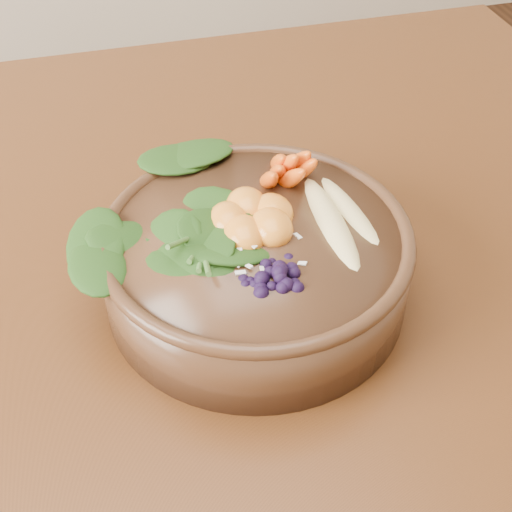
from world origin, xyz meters
TOP-DOWN VIEW (x-y plane):
  - stoneware_bowl at (0.31, -0.05)m, footprint 0.26×0.26m
  - kale_heap at (0.27, 0.00)m, footprint 0.17×0.15m
  - carrot_cluster at (0.35, 0.02)m, footprint 0.05×0.05m
  - banana_halves at (0.38, -0.05)m, footprint 0.05×0.14m
  - mandarin_cluster at (0.31, -0.04)m, footprint 0.07×0.08m
  - blueberry_pile at (0.31, -0.10)m, footprint 0.12×0.09m
  - coconut_flakes at (0.31, -0.07)m, footprint 0.08×0.06m

SIDE VIEW (x-z plane):
  - stoneware_bowl at x=0.31m, z-range 0.75..0.82m
  - coconut_flakes at x=0.31m, z-range 0.82..0.83m
  - banana_halves at x=0.38m, z-range 0.82..0.84m
  - mandarin_cluster at x=0.31m, z-range 0.82..0.85m
  - blueberry_pile at x=0.31m, z-range 0.82..0.85m
  - kale_heap at x=0.27m, z-range 0.82..0.86m
  - carrot_cluster at x=0.35m, z-range 0.82..0.89m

